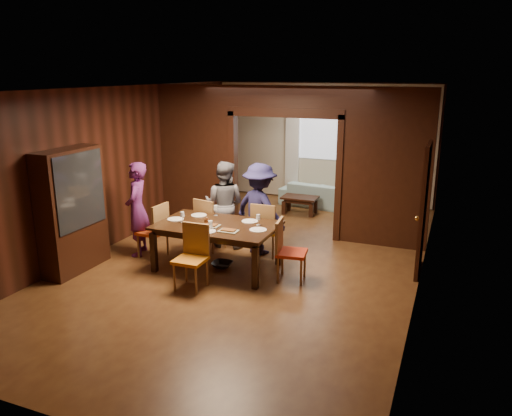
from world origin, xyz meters
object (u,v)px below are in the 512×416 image
at_px(coffee_table, 300,205).
at_px(chair_far_r, 266,229).
at_px(person_grey, 224,204).
at_px(sofa, 322,195).
at_px(chair_left, 152,230).
at_px(dining_table, 217,246).
at_px(chair_far_l, 211,224).
at_px(person_navy, 260,209).
at_px(chair_right, 292,251).
at_px(hutch, 72,211).
at_px(chair_near, 190,258).
at_px(person_purple, 137,209).

height_order(coffee_table, chair_far_r, chair_far_r).
xyz_separation_m(person_grey, sofa, (0.97, 3.40, -0.51)).
relative_size(sofa, chair_left, 2.04).
height_order(sofa, dining_table, dining_table).
bearing_deg(coffee_table, chair_far_l, -105.66).
relative_size(person_navy, dining_table, 0.84).
xyz_separation_m(chair_right, hutch, (-3.42, -0.90, 0.52)).
bearing_deg(chair_left, hutch, -36.62).
xyz_separation_m(chair_far_r, chair_near, (-0.54, -1.75, 0.00)).
height_order(person_grey, chair_left, person_grey).
height_order(dining_table, chair_near, chair_near).
bearing_deg(hutch, chair_right, 14.75).
height_order(sofa, chair_left, chair_left).
bearing_deg(chair_right, person_grey, 49.68).
relative_size(dining_table, chair_right, 2.00).
bearing_deg(sofa, chair_far_l, 80.10).
relative_size(coffee_table, chair_right, 0.82).
xyz_separation_m(person_navy, coffee_table, (-0.08, 2.69, -0.61)).
xyz_separation_m(dining_table, chair_left, (-1.29, 0.05, 0.10)).
xyz_separation_m(person_navy, hutch, (-2.51, -1.85, 0.19)).
height_order(coffee_table, chair_left, chair_left).
bearing_deg(person_grey, chair_far_l, 57.96).
distance_m(chair_left, chair_far_l, 1.06).
bearing_deg(chair_far_r, sofa, -93.81).
distance_m(person_grey, chair_left, 1.39).
height_order(person_purple, chair_right, person_purple).
bearing_deg(hutch, chair_far_r, 34.13).
height_order(person_navy, sofa, person_navy).
xyz_separation_m(chair_far_l, chair_far_r, (1.03, 0.11, 0.00)).
distance_m(person_navy, chair_far_l, 0.96).
relative_size(person_navy, chair_far_r, 1.68).
bearing_deg(sofa, coffee_table, 76.01).
relative_size(person_purple, person_grey, 1.04).
bearing_deg(chair_right, person_purple, 80.40).
distance_m(chair_right, chair_near, 1.56).
bearing_deg(chair_left, dining_table, 91.84).
distance_m(coffee_table, hutch, 5.21).
distance_m(person_purple, coffee_table, 4.07).
bearing_deg(dining_table, chair_far_l, 123.36).
height_order(person_navy, chair_far_l, person_navy).
xyz_separation_m(chair_near, hutch, (-2.11, -0.05, 0.52)).
bearing_deg(chair_far_l, person_grey, -105.52).
xyz_separation_m(sofa, coffee_table, (-0.31, -0.81, -0.09)).
distance_m(chair_far_l, chair_far_r, 1.04).
xyz_separation_m(person_navy, chair_far_r, (0.15, -0.05, -0.33)).
bearing_deg(person_grey, chair_right, 143.08).
distance_m(person_navy, chair_right, 1.36).
bearing_deg(person_purple, coffee_table, 131.37).
bearing_deg(chair_near, person_navy, 76.99).
bearing_deg(chair_near, coffee_table, 85.34).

